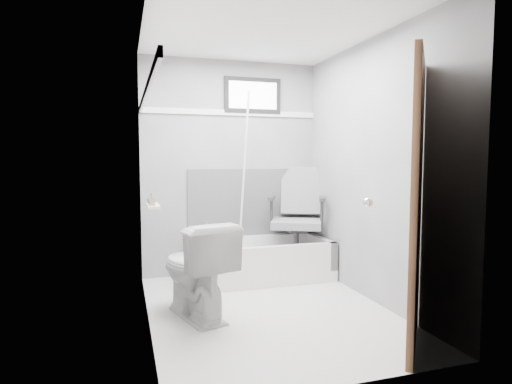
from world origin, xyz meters
name	(u,v)px	position (x,y,z in m)	size (l,w,h in m)	color
floor	(268,310)	(0.00, 0.00, 0.00)	(2.60, 2.60, 0.00)	white
ceiling	(269,26)	(0.00, 0.00, 2.40)	(2.60, 2.60, 0.00)	silver
wall_back	(231,168)	(0.00, 1.30, 1.20)	(2.00, 0.02, 2.40)	slate
wall_front	(344,179)	(0.00, -1.30, 1.20)	(2.00, 0.02, 2.40)	slate
wall_left	(146,173)	(-1.00, 0.00, 1.20)	(0.02, 2.60, 2.40)	slate
wall_right	(372,171)	(1.00, 0.00, 1.20)	(0.02, 2.60, 2.40)	slate
bathtub	(260,260)	(0.23, 0.93, 0.21)	(1.50, 0.70, 0.42)	white
office_chair	(296,216)	(0.66, 0.96, 0.67)	(0.63, 0.63, 1.10)	slate
toilet	(196,270)	(-0.62, 0.04, 0.40)	(0.45, 0.81, 0.79)	silver
door	(481,208)	(0.98, -1.28, 1.00)	(0.78, 0.78, 2.00)	brown
window	(253,96)	(0.25, 1.29, 2.02)	(0.66, 0.04, 0.40)	black
backerboard	(253,203)	(0.25, 1.29, 0.80)	(1.50, 0.02, 0.78)	#4C4C4F
trim_back	(231,113)	(0.00, 1.29, 1.82)	(2.00, 0.02, 0.06)	white
trim_left	(146,92)	(-0.99, 0.00, 1.82)	(0.02, 2.60, 0.06)	white
pole	(243,182)	(0.08, 1.06, 1.05)	(0.02, 0.02, 1.95)	white
shelf	(153,206)	(-0.93, 0.36, 0.90)	(0.10, 0.32, 0.03)	white
soap_bottle_a	(152,199)	(-0.94, 0.28, 0.97)	(0.04, 0.04, 0.10)	#A28251
soap_bottle_b	(151,199)	(-0.94, 0.42, 0.96)	(0.08, 0.08, 0.10)	#476B83
faucet	(215,226)	(-0.20, 1.27, 0.55)	(0.26, 0.10, 0.16)	silver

